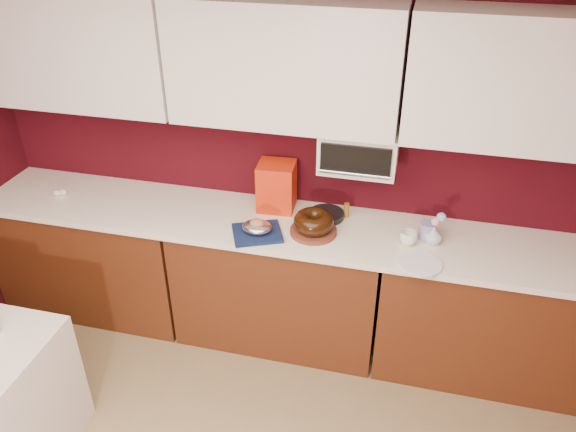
{
  "coord_description": "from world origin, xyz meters",
  "views": [
    {
      "loc": [
        0.77,
        -0.92,
        2.75
      ],
      "look_at": [
        0.08,
        1.84,
        1.02
      ],
      "focal_mm": 35.0,
      "sensor_mm": 36.0,
      "label": 1
    }
  ],
  "objects_px": {
    "coffee_mug": "(408,237)",
    "bundt_cake": "(314,222)",
    "toaster_oven": "(359,149)",
    "foil_ham_nest": "(257,227)",
    "flower_vase": "(433,234)",
    "pandoro_box": "(277,186)",
    "blue_jar": "(428,231)"
  },
  "relations": [
    {
      "from": "toaster_oven",
      "to": "coffee_mug",
      "type": "xyz_separation_m",
      "value": [
        0.34,
        -0.21,
        -0.43
      ]
    },
    {
      "from": "coffee_mug",
      "to": "bundt_cake",
      "type": "bearing_deg",
      "value": -177.91
    },
    {
      "from": "bundt_cake",
      "to": "blue_jar",
      "type": "relative_size",
      "value": 2.18
    },
    {
      "from": "bundt_cake",
      "to": "coffee_mug",
      "type": "distance_m",
      "value": 0.56
    },
    {
      "from": "bundt_cake",
      "to": "pandoro_box",
      "type": "distance_m",
      "value": 0.39
    },
    {
      "from": "coffee_mug",
      "to": "foil_ham_nest",
      "type": "bearing_deg",
      "value": -172.32
    },
    {
      "from": "toaster_oven",
      "to": "flower_vase",
      "type": "xyz_separation_m",
      "value": [
        0.48,
        -0.17,
        -0.41
      ]
    },
    {
      "from": "foil_ham_nest",
      "to": "bundt_cake",
      "type": "bearing_deg",
      "value": 16.98
    },
    {
      "from": "toaster_oven",
      "to": "bundt_cake",
      "type": "bearing_deg",
      "value": -133.41
    },
    {
      "from": "toaster_oven",
      "to": "coffee_mug",
      "type": "height_order",
      "value": "toaster_oven"
    },
    {
      "from": "toaster_oven",
      "to": "blue_jar",
      "type": "relative_size",
      "value": 4.04
    },
    {
      "from": "pandoro_box",
      "to": "flower_vase",
      "type": "height_order",
      "value": "pandoro_box"
    },
    {
      "from": "toaster_oven",
      "to": "flower_vase",
      "type": "height_order",
      "value": "toaster_oven"
    },
    {
      "from": "coffee_mug",
      "to": "flower_vase",
      "type": "bearing_deg",
      "value": 16.56
    },
    {
      "from": "blue_jar",
      "to": "toaster_oven",
      "type": "bearing_deg",
      "value": 163.77
    },
    {
      "from": "bundt_cake",
      "to": "flower_vase",
      "type": "height_order",
      "value": "bundt_cake"
    },
    {
      "from": "foil_ham_nest",
      "to": "coffee_mug",
      "type": "height_order",
      "value": "coffee_mug"
    },
    {
      "from": "foil_ham_nest",
      "to": "toaster_oven",
      "type": "bearing_deg",
      "value": 31.23
    },
    {
      "from": "foil_ham_nest",
      "to": "pandoro_box",
      "type": "xyz_separation_m",
      "value": [
        0.03,
        0.34,
        0.1
      ]
    },
    {
      "from": "bundt_cake",
      "to": "flower_vase",
      "type": "xyz_separation_m",
      "value": [
        0.7,
        0.06,
        -0.02
      ]
    },
    {
      "from": "flower_vase",
      "to": "foil_ham_nest",
      "type": "bearing_deg",
      "value": -171.08
    },
    {
      "from": "toaster_oven",
      "to": "pandoro_box",
      "type": "bearing_deg",
      "value": 178.35
    },
    {
      "from": "foil_ham_nest",
      "to": "flower_vase",
      "type": "bearing_deg",
      "value": 8.92
    },
    {
      "from": "toaster_oven",
      "to": "flower_vase",
      "type": "distance_m",
      "value": 0.66
    },
    {
      "from": "pandoro_box",
      "to": "foil_ham_nest",
      "type": "bearing_deg",
      "value": -98.87
    },
    {
      "from": "flower_vase",
      "to": "coffee_mug",
      "type": "bearing_deg",
      "value": -163.44
    },
    {
      "from": "foil_ham_nest",
      "to": "coffee_mug",
      "type": "distance_m",
      "value": 0.89
    },
    {
      "from": "foil_ham_nest",
      "to": "flower_vase",
      "type": "distance_m",
      "value": 1.04
    },
    {
      "from": "bundt_cake",
      "to": "coffee_mug",
      "type": "relative_size",
      "value": 2.48
    },
    {
      "from": "pandoro_box",
      "to": "blue_jar",
      "type": "distance_m",
      "value": 0.98
    },
    {
      "from": "bundt_cake",
      "to": "pandoro_box",
      "type": "height_order",
      "value": "pandoro_box"
    },
    {
      "from": "bundt_cake",
      "to": "pandoro_box",
      "type": "bearing_deg",
      "value": 140.27
    }
  ]
}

